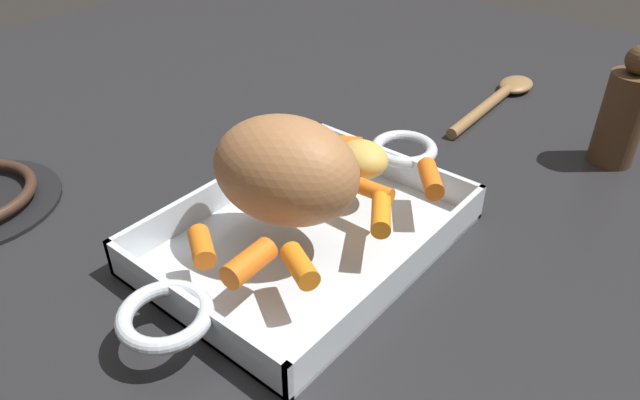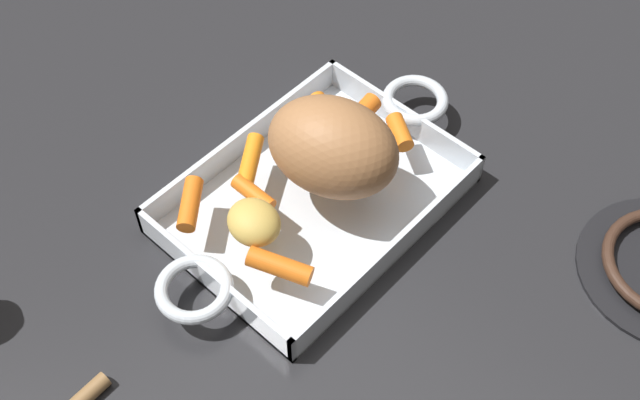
# 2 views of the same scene
# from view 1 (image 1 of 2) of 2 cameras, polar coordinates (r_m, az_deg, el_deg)

# --- Properties ---
(ground_plane) EXTENTS (1.74, 1.74, 0.00)m
(ground_plane) POSITION_cam_1_polar(r_m,az_deg,el_deg) (0.59, -1.20, -4.25)
(ground_plane) COLOR #232326
(roasting_dish) EXTENTS (0.42, 0.22, 0.04)m
(roasting_dish) POSITION_cam_1_polar(r_m,az_deg,el_deg) (0.58, -1.22, -3.27)
(roasting_dish) COLOR silver
(roasting_dish) RESTS_ON ground_plane
(pork_roast) EXTENTS (0.14, 0.16, 0.10)m
(pork_roast) POSITION_cam_1_polar(r_m,az_deg,el_deg) (0.53, -3.32, 2.88)
(pork_roast) COLOR #A46E43
(pork_roast) RESTS_ON roasting_dish
(baby_carrot_northwest) EXTENTS (0.04, 0.05, 0.02)m
(baby_carrot_northwest) POSITION_cam_1_polar(r_m,az_deg,el_deg) (0.49, -1.98, -6.36)
(baby_carrot_northwest) COLOR orange
(baby_carrot_northwest) RESTS_ON roasting_dish
(baby_carrot_southeast) EXTENTS (0.02, 0.05, 0.02)m
(baby_carrot_southeast) POSITION_cam_1_polar(r_m,az_deg,el_deg) (0.58, 4.81, 1.05)
(baby_carrot_southeast) COLOR orange
(baby_carrot_southeast) RESTS_ON roasting_dish
(baby_carrot_center_right) EXTENTS (0.04, 0.05, 0.02)m
(baby_carrot_center_right) POSITION_cam_1_polar(r_m,az_deg,el_deg) (0.52, -11.36, -4.42)
(baby_carrot_center_right) COLOR orange
(baby_carrot_center_right) RESTS_ON roasting_dish
(baby_carrot_short) EXTENTS (0.05, 0.03, 0.02)m
(baby_carrot_short) POSITION_cam_1_polar(r_m,az_deg,el_deg) (0.49, -6.86, -6.03)
(baby_carrot_short) COLOR orange
(baby_carrot_short) RESTS_ON roasting_dish
(baby_carrot_long) EXTENTS (0.06, 0.05, 0.02)m
(baby_carrot_long) POSITION_cam_1_polar(r_m,az_deg,el_deg) (0.61, 10.61, 2.07)
(baby_carrot_long) COLOR orange
(baby_carrot_long) RESTS_ON roasting_dish
(baby_carrot_southwest) EXTENTS (0.04, 0.07, 0.03)m
(baby_carrot_southwest) POSITION_cam_1_polar(r_m,az_deg,el_deg) (0.65, 1.28, 5.42)
(baby_carrot_southwest) COLOR orange
(baby_carrot_southwest) RESTS_ON roasting_dish
(baby_carrot_center_left) EXTENTS (0.07, 0.05, 0.02)m
(baby_carrot_center_left) POSITION_cam_1_polar(r_m,az_deg,el_deg) (0.55, 5.92, -1.15)
(baby_carrot_center_left) COLOR orange
(baby_carrot_center_left) RESTS_ON roasting_dish
(potato_golden_small) EXTENTS (0.06, 0.06, 0.04)m
(potato_golden_small) POSITION_cam_1_polar(r_m,az_deg,el_deg) (0.61, 3.79, 4.10)
(potato_golden_small) COLOR gold
(potato_golden_small) RESTS_ON roasting_dish
(serving_spoon) EXTENTS (0.23, 0.05, 0.02)m
(serving_spoon) POSITION_cam_1_polar(r_m,az_deg,el_deg) (0.91, 17.04, 9.58)
(serving_spoon) COLOR olive
(serving_spoon) RESTS_ON ground_plane
(pepper_mill) EXTENTS (0.05, 0.05, 0.15)m
(pepper_mill) POSITION_cam_1_polar(r_m,az_deg,el_deg) (0.78, 27.24, 7.44)
(pepper_mill) COLOR #4C331E
(pepper_mill) RESTS_ON ground_plane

